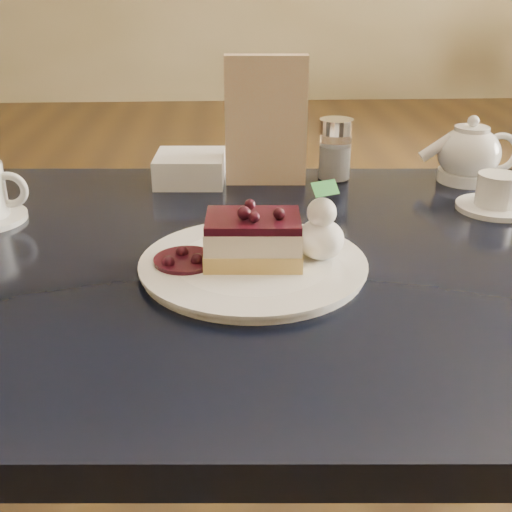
{
  "coord_description": "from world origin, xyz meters",
  "views": [
    {
      "loc": [
        -0.24,
        -0.67,
        1.06
      ],
      "look_at": [
        -0.21,
        -0.03,
        0.77
      ],
      "focal_mm": 45.0,
      "sensor_mm": 36.0,
      "label": 1
    }
  ],
  "objects_px": {
    "main_table": "(253,305)",
    "tea_set": "(473,163)",
    "cheesecake_slice": "(253,239)",
    "dessert_plate": "(253,265)"
  },
  "relations": [
    {
      "from": "main_table",
      "to": "tea_set",
      "type": "distance_m",
      "value": 0.47
    },
    {
      "from": "main_table",
      "to": "tea_set",
      "type": "height_order",
      "value": "tea_set"
    },
    {
      "from": "main_table",
      "to": "cheesecake_slice",
      "type": "relative_size",
      "value": 9.98
    },
    {
      "from": "main_table",
      "to": "tea_set",
      "type": "relative_size",
      "value": 4.71
    },
    {
      "from": "dessert_plate",
      "to": "tea_set",
      "type": "height_order",
      "value": "tea_set"
    },
    {
      "from": "cheesecake_slice",
      "to": "tea_set",
      "type": "relative_size",
      "value": 0.47
    },
    {
      "from": "main_table",
      "to": "cheesecake_slice",
      "type": "distance_m",
      "value": 0.13
    },
    {
      "from": "main_table",
      "to": "cheesecake_slice",
      "type": "height_order",
      "value": "cheesecake_slice"
    },
    {
      "from": "main_table",
      "to": "dessert_plate",
      "type": "distance_m",
      "value": 0.09
    },
    {
      "from": "dessert_plate",
      "to": "tea_set",
      "type": "relative_size",
      "value": 1.06
    }
  ]
}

